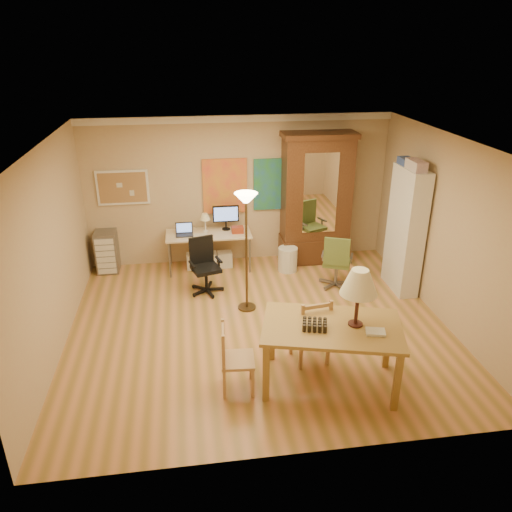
{
  "coord_description": "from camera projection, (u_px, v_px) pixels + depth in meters",
  "views": [
    {
      "loc": [
        -0.96,
        -6.27,
        3.94
      ],
      "look_at": [
        0.0,
        0.3,
        1.0
      ],
      "focal_mm": 35.0,
      "sensor_mm": 36.0,
      "label": 1
    }
  ],
  "objects": [
    {
      "name": "computer_desk",
      "position": [
        210.0,
        246.0,
        9.1
      ],
      "size": [
        1.52,
        0.66,
        1.15
      ],
      "color": "beige",
      "rests_on": "floor"
    },
    {
      "name": "dining_table",
      "position": [
        342.0,
        314.0,
        5.81
      ],
      "size": [
        1.83,
        1.36,
        1.53
      ],
      "color": "olive",
      "rests_on": "floor"
    },
    {
      "name": "office_chair_black",
      "position": [
        206.0,
        278.0,
        8.3
      ],
      "size": [
        0.57,
        0.57,
        0.93
      ],
      "color": "black",
      "rests_on": "floor"
    },
    {
      "name": "armoire",
      "position": [
        315.0,
        207.0,
        9.18
      ],
      "size": [
        1.31,
        0.62,
        2.41
      ],
      "color": "#3B1E10",
      "rests_on": "floor"
    },
    {
      "name": "corkboard",
      "position": [
        123.0,
        188.0,
        8.75
      ],
      "size": [
        0.9,
        0.04,
        0.62
      ],
      "primitive_type": "cube",
      "color": "tan",
      "rests_on": "floor"
    },
    {
      "name": "bookshelf",
      "position": [
        405.0,
        231.0,
        8.11
      ],
      "size": [
        0.31,
        0.83,
        2.07
      ],
      "color": "white",
      "rests_on": "floor"
    },
    {
      "name": "office_chair_green",
      "position": [
        336.0,
        273.0,
        8.46
      ],
      "size": [
        0.58,
        0.58,
        0.95
      ],
      "color": "slate",
      "rests_on": "floor"
    },
    {
      "name": "art_panel_left",
      "position": [
        225.0,
        186.0,
        9.01
      ],
      "size": [
        0.8,
        0.04,
        1.0
      ],
      "primitive_type": "cube",
      "color": "gold",
      "rests_on": "floor"
    },
    {
      "name": "ladder_chair_back",
      "position": [
        311.0,
        331.0,
        6.44
      ],
      "size": [
        0.49,
        0.48,
        0.94
      ],
      "color": "tan",
      "rests_on": "floor"
    },
    {
      "name": "torchiere_lamp",
      "position": [
        246.0,
        218.0,
        7.27
      ],
      "size": [
        0.34,
        0.34,
        1.88
      ],
      "color": "#44331B",
      "rests_on": "floor"
    },
    {
      "name": "floor",
      "position": [
        259.0,
        326.0,
        7.39
      ],
      "size": [
        5.5,
        5.5,
        0.0
      ],
      "primitive_type": "plane",
      "color": "olive",
      "rests_on": "ground"
    },
    {
      "name": "ladder_chair_left",
      "position": [
        235.0,
        360.0,
        5.92
      ],
      "size": [
        0.42,
        0.43,
        0.88
      ],
      "color": "tan",
      "rests_on": "floor"
    },
    {
      "name": "crown_molding",
      "position": [
        238.0,
        119.0,
        8.55
      ],
      "size": [
        5.5,
        0.08,
        0.12
      ],
      "primitive_type": "cube",
      "color": "white",
      "rests_on": "floor"
    },
    {
      "name": "art_panel_right",
      "position": [
        274.0,
        184.0,
        9.13
      ],
      "size": [
        0.75,
        0.04,
        0.95
      ],
      "primitive_type": "cube",
      "color": "#256894",
      "rests_on": "floor"
    },
    {
      "name": "drawer_cart",
      "position": [
        107.0,
        251.0,
        8.99
      ],
      "size": [
        0.38,
        0.45,
        0.75
      ],
      "color": "slate",
      "rests_on": "floor"
    },
    {
      "name": "wastebin",
      "position": [
        288.0,
        259.0,
        9.06
      ],
      "size": [
        0.35,
        0.35,
        0.44
      ],
      "primitive_type": "cylinder",
      "color": "silver",
      "rests_on": "floor"
    }
  ]
}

